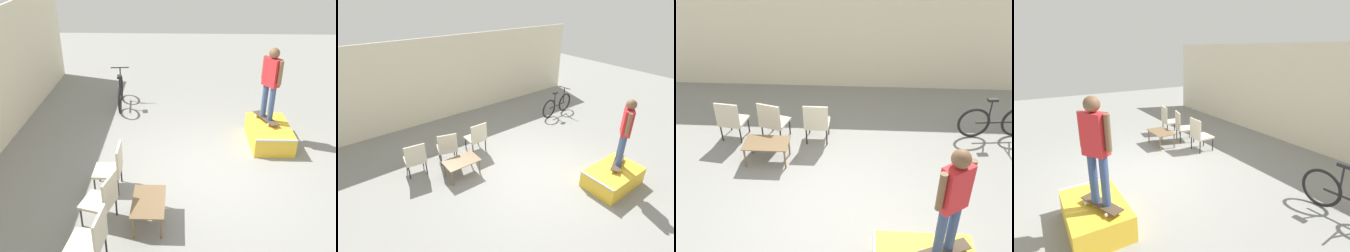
% 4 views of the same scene
% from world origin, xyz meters
% --- Properties ---
extents(ground_plane, '(24.00, 24.00, 0.00)m').
position_xyz_m(ground_plane, '(0.00, 0.00, 0.00)').
color(ground_plane, gray).
extents(house_wall_back, '(12.00, 0.06, 3.00)m').
position_xyz_m(house_wall_back, '(0.00, 4.80, 1.50)').
color(house_wall_back, beige).
rests_on(house_wall_back, ground_plane).
extents(skate_ramp_box, '(1.44, 0.91, 0.47)m').
position_xyz_m(skate_ramp_box, '(1.34, -1.39, 0.22)').
color(skate_ramp_box, gold).
rests_on(skate_ramp_box, ground_plane).
extents(skateboard_on_ramp, '(0.83, 0.50, 0.07)m').
position_xyz_m(skateboard_on_ramp, '(1.57, -1.33, 0.53)').
color(skateboard_on_ramp, '#473828').
rests_on(skateboard_on_ramp, skate_ramp_box).
extents(person_skater, '(0.49, 0.38, 1.69)m').
position_xyz_m(person_skater, '(1.57, -1.33, 1.53)').
color(person_skater, '#384C7A').
rests_on(person_skater, skateboard_on_ramp).
extents(coffee_table, '(0.90, 0.55, 0.45)m').
position_xyz_m(coffee_table, '(-1.48, 1.23, 0.39)').
color(coffee_table, brown).
rests_on(coffee_table, ground_plane).
extents(patio_chair_left, '(0.58, 0.58, 0.95)m').
position_xyz_m(patio_chair_left, '(-2.42, 1.99, 0.51)').
color(patio_chair_left, black).
rests_on(patio_chair_left, ground_plane).
extents(patio_chair_center, '(0.64, 0.64, 0.95)m').
position_xyz_m(patio_chair_center, '(-1.51, 1.99, 0.51)').
color(patio_chair_center, black).
rests_on(patio_chair_center, ground_plane).
extents(patio_chair_right, '(0.52, 0.52, 0.95)m').
position_xyz_m(patio_chair_right, '(-0.55, 1.99, 0.51)').
color(patio_chair_right, black).
rests_on(patio_chair_right, ground_plane).
extents(bicycle, '(1.71, 0.52, 1.02)m').
position_xyz_m(bicycle, '(3.38, 2.41, 0.39)').
color(bicycle, black).
rests_on(bicycle, ground_plane).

